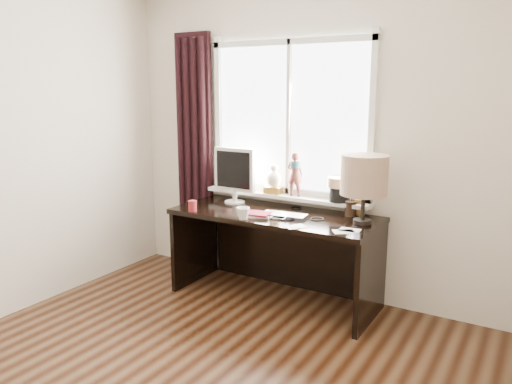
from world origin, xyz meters
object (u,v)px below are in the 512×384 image
Objects in this scene: monitor at (234,172)px; table_lamp at (364,176)px; mug at (243,213)px; red_cup at (193,206)px; laptop at (285,215)px; desk at (280,239)px.

table_lamp reaches higher than monitor.
red_cup is (-0.49, 0.00, -0.01)m from mug.
laptop is 0.70m from monitor.
monitor is at bearing 155.46° from laptop.
monitor is (-0.37, 0.44, 0.23)m from mug.
table_lamp reaches higher than laptop.
laptop is at bearing -166.77° from table_lamp.
monitor is (-0.48, 0.05, 0.52)m from desk.
mug reaches higher than laptop.
laptop is 3.89× the size of red_cup.
mug reaches higher than red_cup.
red_cup is at bearing -105.79° from monitor.
table_lamp reaches higher than red_cup.
red_cup is (-0.74, -0.23, 0.03)m from laptop.
mug is 0.49m from red_cup.
table_lamp is (0.83, 0.37, 0.31)m from mug.
mug is 0.21× the size of monitor.
desk is at bearing 122.33° from laptop.
red_cup is 0.51m from monitor.
red_cup reaches higher than desk.
table_lamp is at bearing 23.91° from mug.
mug is at bearing -141.99° from laptop.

